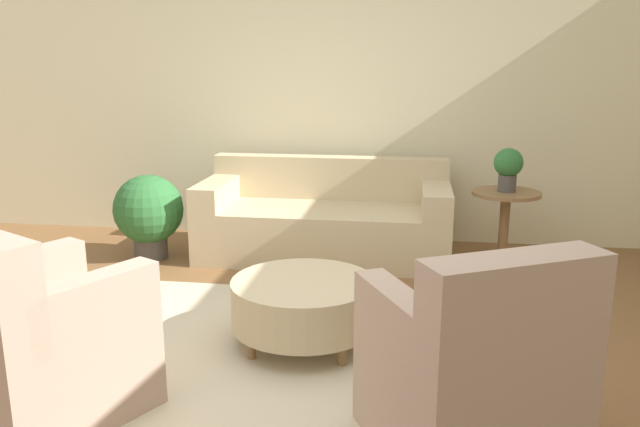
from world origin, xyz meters
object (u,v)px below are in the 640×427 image
at_px(couch, 325,221).
at_px(potted_plant_on_side_table, 508,166).
at_px(armchair_left, 39,344).
at_px(armchair_right, 473,375).
at_px(side_table, 505,216).
at_px(ottoman_table, 304,302).
at_px(potted_plant_floor, 149,212).

xyz_separation_m(couch, potted_plant_on_side_table, (1.51, -0.14, 0.55)).
xyz_separation_m(armchair_left, armchair_right, (2.00, 0.00, 0.00)).
bearing_deg(side_table, armchair_right, -100.27).
height_order(armchair_left, ottoman_table, armchair_left).
distance_m(ottoman_table, side_table, 2.17).
bearing_deg(potted_plant_floor, armchair_left, -78.00).
bearing_deg(potted_plant_floor, side_table, 3.31).
bearing_deg(potted_plant_floor, couch, 11.82).
height_order(armchair_right, potted_plant_floor, armchair_right).
xyz_separation_m(couch, side_table, (1.51, -0.14, 0.14)).
xyz_separation_m(side_table, potted_plant_on_side_table, (0.00, 0.00, 0.41)).
height_order(armchair_right, ottoman_table, armchair_right).
height_order(potted_plant_on_side_table, potted_plant_floor, potted_plant_on_side_table).
height_order(armchair_left, side_table, armchair_left).
distance_m(side_table, potted_plant_on_side_table, 0.41).
bearing_deg(armchair_left, armchair_right, 0.00).
bearing_deg(armchair_left, ottoman_table, 42.25).
height_order(armchair_right, side_table, armchair_right).
xyz_separation_m(couch, armchair_right, (1.03, -2.79, 0.07)).
bearing_deg(armchair_left, side_table, 46.98).
relative_size(armchair_left, potted_plant_on_side_table, 2.90).
bearing_deg(side_table, ottoman_table, -129.80).
bearing_deg(potted_plant_on_side_table, couch, 174.72).
bearing_deg(side_table, couch, 174.72).
xyz_separation_m(armchair_left, side_table, (2.48, 2.66, 0.06)).
xyz_separation_m(armchair_left, potted_plant_on_side_table, (2.48, 2.66, 0.47)).
bearing_deg(potted_plant_on_side_table, side_table, 0.00).
distance_m(ottoman_table, potted_plant_floor, 2.21).
relative_size(potted_plant_on_side_table, potted_plant_floor, 0.48).
bearing_deg(ottoman_table, armchair_right, -47.64).
height_order(ottoman_table, side_table, side_table).
distance_m(side_table, potted_plant_floor, 3.01).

